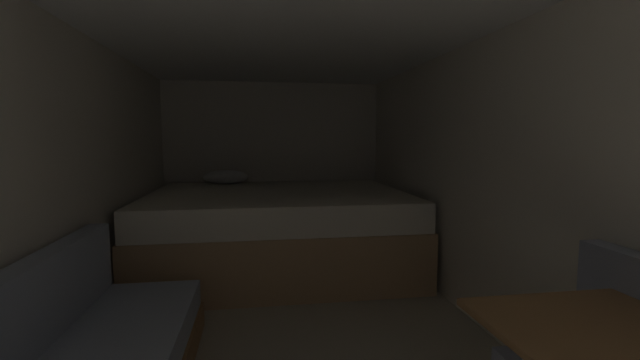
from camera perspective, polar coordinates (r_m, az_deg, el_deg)
ground_plane at (r=2.91m, az=-3.89°, el=-21.59°), size 7.38×7.38×0.00m
wall_back at (r=5.31m, az=-6.49°, el=2.33°), size 2.79×0.05×2.04m
wall_left at (r=2.84m, az=-32.78°, el=-1.59°), size 0.05×5.38×2.04m
wall_right at (r=3.04m, az=22.66°, el=-0.69°), size 0.05×5.38×2.04m
ceiling_slab at (r=2.68m, az=-4.21°, el=21.44°), size 2.79×5.38×0.05m
bed at (r=4.32m, az=-5.86°, el=-6.80°), size 2.57×2.03×0.96m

